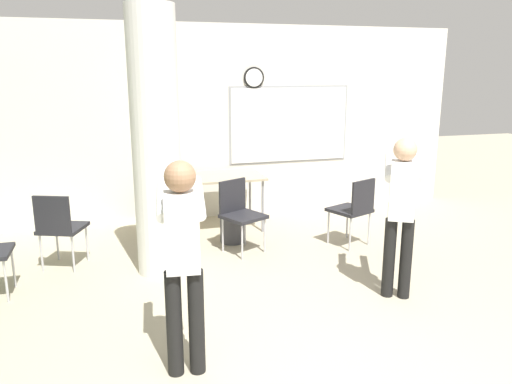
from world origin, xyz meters
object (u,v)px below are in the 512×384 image
Objects in this scene: bottle_on_table at (176,167)px; person_playing_side at (401,205)px; chair_near_pillar at (59,225)px; chair_table_front at (240,210)px; person_playing_front at (183,252)px; chair_mid_room at (354,207)px; folding_table at (206,180)px.

person_playing_side reaches higher than bottle_on_table.
chair_near_pillar is at bearing -142.19° from bottle_on_table.
person_playing_front is (-1.01, -2.33, 0.42)m from chair_table_front.
bottle_on_table is at bearing 146.08° from chair_mid_room.
bottle_on_table is 2.45m from chair_mid_room.
person_playing_front is (-2.42, -2.09, 0.42)m from chair_mid_room.
bottle_on_table reaches higher than chair_near_pillar.
person_playing_front reaches higher than folding_table.
folding_table is at bearing -24.94° from bottle_on_table.
bottle_on_table is 0.19× the size of person_playing_side.
folding_table is 3.37m from person_playing_front.
chair_near_pillar is at bearing -152.54° from folding_table.
chair_near_pillar is 3.62m from person_playing_side.
bottle_on_table is 3.27m from person_playing_side.
person_playing_side is (-0.25, -1.41, 0.41)m from chair_mid_room.
person_playing_side is at bearing -54.94° from chair_table_front.
folding_table is 0.44m from bottle_on_table.
chair_near_pillar is (-1.81, -0.94, -0.19)m from folding_table.
chair_mid_room is 1.43m from chair_table_front.
chair_mid_room is 1.00× the size of chair_table_front.
chair_mid_room and chair_table_front have the same top height.
folding_table is 1.78× the size of chair_mid_room.
chair_mid_room is at bearing 79.75° from person_playing_side.
person_playing_front is (1.03, -2.33, 0.42)m from chair_near_pillar.
person_playing_side reaches higher than chair_mid_room.
person_playing_side is at bearing -27.21° from chair_near_pillar.
chair_mid_room is at bearing -33.92° from bottle_on_table.
folding_table is 0.99m from chair_table_front.
bottle_on_table is 1.86m from chair_near_pillar.
bottle_on_table is at bearing 83.26° from person_playing_front.
person_playing_side is (1.76, -2.76, 0.06)m from bottle_on_table.
chair_near_pillar is at bearing 152.79° from person_playing_side.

